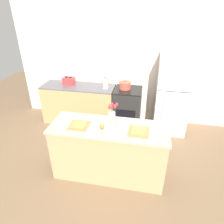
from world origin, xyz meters
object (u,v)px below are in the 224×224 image
object	(u,v)px
toaster	(69,81)
plate_setting_right	(139,131)
refrigerator	(172,95)
knife_block	(106,83)
plate_setting_left	(79,125)
cooking_pot	(125,85)
pear_figurine	(102,126)
flower_vase	(112,115)
stove_range	(127,108)

from	to	relation	value
toaster	plate_setting_right	bearing A→B (deg)	-44.39
refrigerator	knife_block	bearing A→B (deg)	-179.69
plate_setting_left	toaster	distance (m)	1.90
plate_setting_left	cooking_pot	size ratio (longest dim) A/B	1.16
knife_block	pear_figurine	bearing A→B (deg)	-79.54
refrigerator	cooking_pot	xyz separation A→B (m)	(-1.03, 0.04, 0.13)
knife_block	cooking_pot	bearing A→B (deg)	6.23
flower_vase	toaster	xyz separation A→B (m)	(-1.32, 1.58, -0.10)
stove_range	knife_block	world-z (taller)	knife_block
refrigerator	flower_vase	distance (m)	1.85
refrigerator	knife_block	size ratio (longest dim) A/B	6.33
plate_setting_right	cooking_pot	size ratio (longest dim) A/B	1.16
toaster	cooking_pot	size ratio (longest dim) A/B	1.07
stove_range	toaster	xyz separation A→B (m)	(-1.39, 0.05, 0.54)
refrigerator	knife_block	distance (m)	1.46
refrigerator	pear_figurine	xyz separation A→B (m)	(-1.14, -1.67, 0.12)
cooking_pot	plate_setting_left	bearing A→B (deg)	-105.61
pear_figurine	cooking_pot	size ratio (longest dim) A/B	0.45
plate_setting_right	knife_block	size ratio (longest dim) A/B	1.13
pear_figurine	plate_setting_left	bearing A→B (deg)	177.89
flower_vase	cooking_pot	size ratio (longest dim) A/B	1.44
flower_vase	knife_block	xyz separation A→B (m)	(-0.43, 1.52, -0.07)
plate_setting_right	knife_block	world-z (taller)	knife_block
plate_setting_left	refrigerator	bearing A→B (deg)	47.82
plate_setting_left	knife_block	distance (m)	1.65
flower_vase	pear_figurine	distance (m)	0.22
flower_vase	plate_setting_right	size ratio (longest dim) A/B	1.24
flower_vase	toaster	world-z (taller)	flower_vase
stove_range	pear_figurine	distance (m)	1.76
plate_setting_right	toaster	xyz separation A→B (m)	(-1.74, 1.70, 0.05)
toaster	knife_block	size ratio (longest dim) A/B	1.04
flower_vase	cooking_pot	world-z (taller)	flower_vase
stove_range	pear_figurine	world-z (taller)	pear_figurine
cooking_pot	stove_range	bearing A→B (deg)	-26.36
refrigerator	cooking_pot	distance (m)	1.04
pear_figurine	cooking_pot	bearing A→B (deg)	86.23
plate_setting_right	toaster	size ratio (longest dim) A/B	1.09
stove_range	knife_block	distance (m)	0.75
cooking_pot	refrigerator	bearing A→B (deg)	-2.11
plate_setting_left	cooking_pot	xyz separation A→B (m)	(0.47, 1.69, 0.05)
pear_figurine	knife_block	distance (m)	1.69
toaster	cooking_pot	world-z (taller)	cooking_pot
refrigerator	plate_setting_left	bearing A→B (deg)	-132.18
flower_vase	toaster	bearing A→B (deg)	129.97
plate_setting_right	plate_setting_left	bearing A→B (deg)	180.00
pear_figurine	plate_setting_right	bearing A→B (deg)	1.41
refrigerator	cooking_pot	size ratio (longest dim) A/B	6.54
stove_range	cooking_pot	size ratio (longest dim) A/B	3.48
plate_setting_left	toaster	world-z (taller)	toaster
pear_figurine	knife_block	world-z (taller)	knife_block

